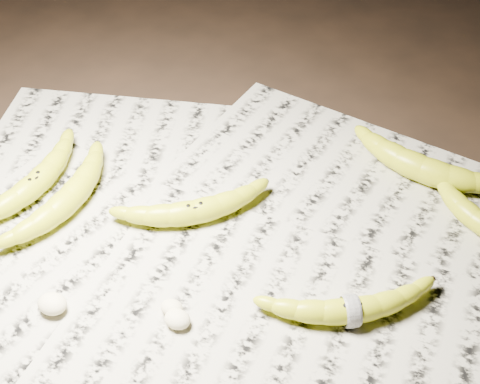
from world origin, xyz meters
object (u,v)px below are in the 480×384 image
at_px(banana_left_a, 35,182).
at_px(banana_center, 195,210).
at_px(banana_left_b, 69,197).
at_px(banana_upper_a, 423,167).
at_px(banana_upper_b, 476,217).
at_px(banana_taped, 351,309).

height_order(banana_left_a, banana_center, same).
bearing_deg(banana_left_a, banana_left_b, -89.90).
xyz_separation_m(banana_center, banana_upper_a, (0.28, 0.21, 0.00)).
bearing_deg(banana_upper_b, banana_upper_a, 173.29).
bearing_deg(banana_taped, banana_left_b, 145.26).
relative_size(banana_left_b, banana_center, 1.01).
relative_size(banana_left_a, banana_left_b, 1.04).
xyz_separation_m(banana_left_b, banana_taped, (0.42, -0.03, -0.00)).
relative_size(banana_left_b, banana_taped, 1.00).
height_order(banana_left_a, banana_upper_b, banana_left_a).
bearing_deg(banana_left_b, banana_center, -71.21).
bearing_deg(banana_upper_b, banana_left_a, -132.03).
height_order(banana_taped, banana_upper_a, banana_upper_a).
distance_m(banana_center, banana_taped, 0.26).
height_order(banana_left_b, banana_upper_b, banana_left_b).
xyz_separation_m(banana_center, banana_taped, (0.25, -0.08, -0.00)).
distance_m(banana_left_b, banana_taped, 0.43).
bearing_deg(banana_upper_a, banana_left_b, -140.86).
xyz_separation_m(banana_taped, banana_upper_b, (0.12, 0.22, -0.00)).
bearing_deg(banana_center, banana_left_a, 151.23).
distance_m(banana_left_a, banana_center, 0.24).
xyz_separation_m(banana_left_a, banana_upper_a, (0.52, 0.25, 0.00)).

